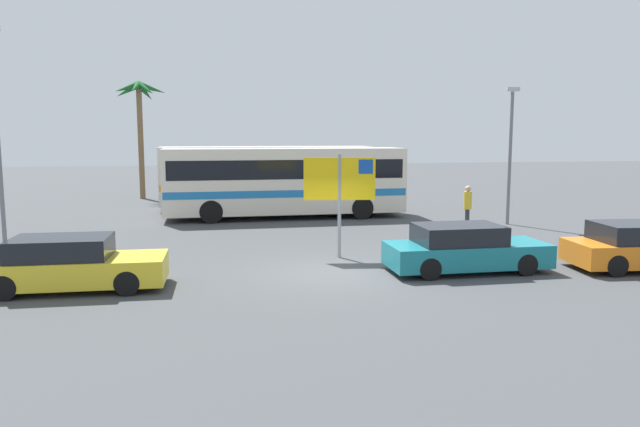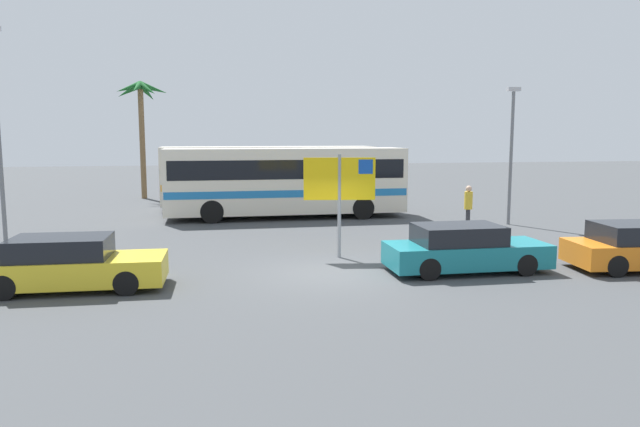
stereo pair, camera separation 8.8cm
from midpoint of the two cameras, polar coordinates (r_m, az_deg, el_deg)
name	(u,v)px [view 2 (the right image)]	position (r m, az deg, el deg)	size (l,w,h in m)	color
ground	(331,273)	(16.58, 1.22, -5.69)	(120.00, 120.00, 0.00)	#424447
bus_front_coach	(285,179)	(27.36, -3.22, 3.32)	(10.81, 2.62, 3.17)	silver
bus_rear_coach	(269,174)	(31.06, -4.84, 3.81)	(10.81, 2.62, 3.17)	silver
ferry_sign	(341,183)	(18.33, 2.15, 2.94)	(2.18, 0.38, 3.20)	gray
car_yellow	(70,264)	(15.91, -22.59, -4.50)	(4.46, 1.82, 1.32)	yellow
car_teal	(464,249)	(17.09, 13.73, -3.33)	(4.45, 1.74, 1.32)	#19757F
pedestrian_crossing_lot	(468,204)	(24.23, 14.06, 0.86)	(0.32, 0.32, 1.80)	#2D2D33
lamp_post_right_side	(511,149)	(26.38, 17.86, 5.86)	(0.56, 0.20, 5.73)	slate
palm_tree_seaside	(141,103)	(37.06, -16.63, 10.11)	(3.09, 3.18, 6.88)	brown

